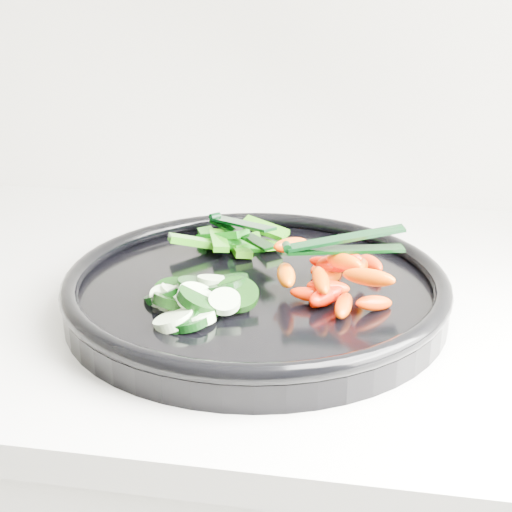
# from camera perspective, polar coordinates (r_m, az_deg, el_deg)

# --- Properties ---
(veggie_tray) EXTENTS (0.41, 0.41, 0.04)m
(veggie_tray) POSITION_cam_1_polar(r_m,az_deg,el_deg) (0.70, 0.00, -2.64)
(veggie_tray) COLOR black
(veggie_tray) RESTS_ON counter
(cucumber_pile) EXTENTS (0.12, 0.12, 0.04)m
(cucumber_pile) POSITION_cam_1_polar(r_m,az_deg,el_deg) (0.65, -4.98, -3.39)
(cucumber_pile) COLOR black
(cucumber_pile) RESTS_ON veggie_tray
(carrot_pile) EXTENTS (0.12, 0.15, 0.05)m
(carrot_pile) POSITION_cam_1_polar(r_m,az_deg,el_deg) (0.68, 6.18, -1.56)
(carrot_pile) COLOR #FF1200
(carrot_pile) RESTS_ON veggie_tray
(pepper_pile) EXTENTS (0.13, 0.10, 0.04)m
(pepper_pile) POSITION_cam_1_polar(r_m,az_deg,el_deg) (0.79, -1.83, 1.23)
(pepper_pile) COLOR #1B6D0A
(pepper_pile) RESTS_ON veggie_tray
(tong_carrot) EXTENTS (0.11, 0.04, 0.02)m
(tong_carrot) POSITION_cam_1_polar(r_m,az_deg,el_deg) (0.67, 6.86, 0.95)
(tong_carrot) COLOR black
(tong_carrot) RESTS_ON carrot_pile
(tong_pepper) EXTENTS (0.09, 0.09, 0.02)m
(tong_pepper) POSITION_cam_1_polar(r_m,az_deg,el_deg) (0.78, -1.33, 2.28)
(tong_pepper) COLOR black
(tong_pepper) RESTS_ON pepper_pile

